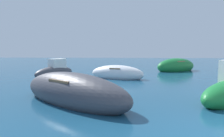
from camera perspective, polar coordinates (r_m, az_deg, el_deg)
moored_boat_0 at (r=13.76m, az=1.44°, el=-1.45°), size 3.90×2.33×1.16m
moored_boat_2 at (r=15.18m, az=-15.74°, el=-0.87°), size 2.56×3.42×1.50m
moored_boat_5 at (r=7.78m, az=-11.07°, el=-6.45°), size 5.31×4.46×1.47m
moored_boat_7 at (r=19.21m, az=17.56°, el=0.57°), size 4.36×3.55×1.49m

